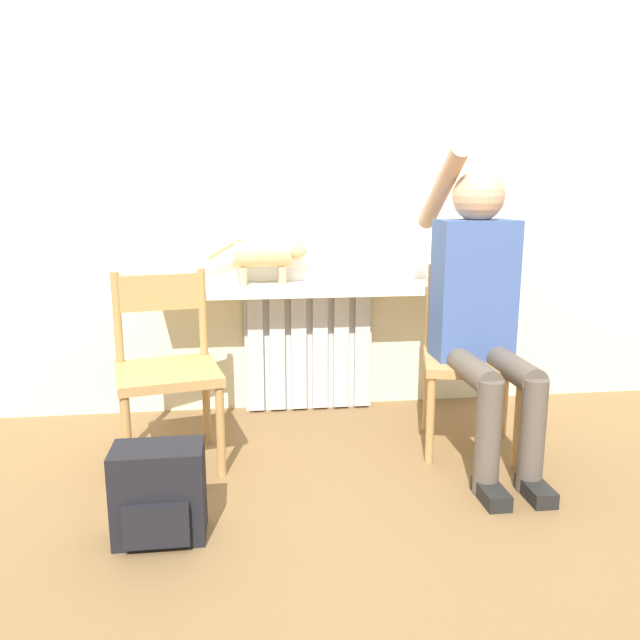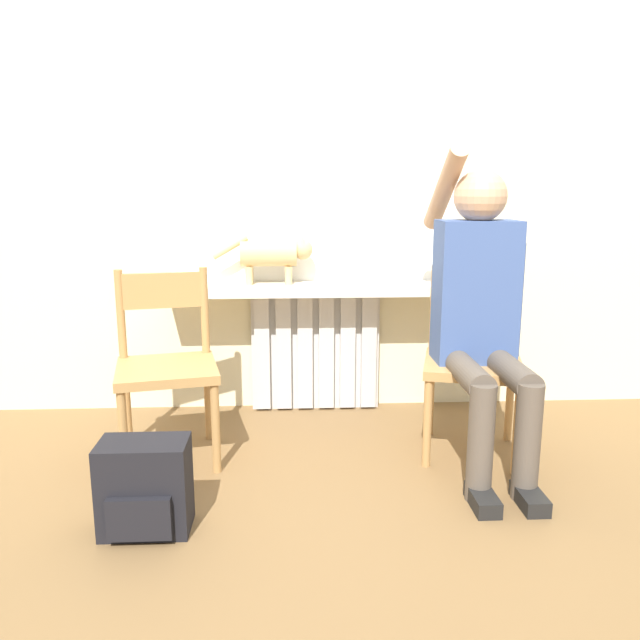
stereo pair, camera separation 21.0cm
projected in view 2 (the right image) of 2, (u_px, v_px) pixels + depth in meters
ground_plane at (330, 516)px, 2.28m from camera, size 12.00×12.00×0.00m
wall_with_window at (314, 153)px, 3.20m from camera, size 7.00×0.06×2.70m
radiator at (315, 350)px, 3.34m from camera, size 0.68×0.08×0.64m
windowsill at (316, 289)px, 3.19m from camera, size 1.56×0.25×0.05m
window_glass at (315, 193)px, 3.21m from camera, size 1.49×0.01×0.91m
chair_left at (166, 363)px, 2.71m from camera, size 0.49×0.49×0.83m
chair_right at (473, 359)px, 2.78m from camera, size 0.51×0.51×0.83m
person at (481, 305)px, 2.62m from camera, size 0.36×1.00×1.36m
cat at (274, 254)px, 3.16m from camera, size 0.51×0.13×0.25m
backpack at (145, 488)px, 2.15m from camera, size 0.30×0.21×0.33m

